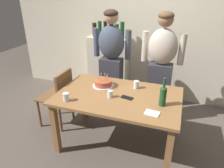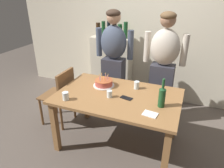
{
  "view_description": "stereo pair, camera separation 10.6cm",
  "coord_description": "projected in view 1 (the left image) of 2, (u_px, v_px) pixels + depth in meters",
  "views": [
    {
      "loc": [
        0.66,
        -2.13,
        1.93
      ],
      "look_at": [
        -0.11,
        0.07,
        0.84
      ],
      "focal_mm": 33.01,
      "sensor_mm": 36.0,
      "label": 1
    },
    {
      "loc": [
        0.76,
        -2.1,
        1.93
      ],
      "look_at": [
        -0.11,
        0.07,
        0.84
      ],
      "focal_mm": 33.01,
      "sensor_mm": 36.0,
      "label": 2
    }
  ],
  "objects": [
    {
      "name": "wine_bottle",
      "position": [
        163.0,
        95.0,
        2.25
      ],
      "size": [
        0.08,
        0.08,
        0.33
      ],
      "color": "#194723",
      "rests_on": "dining_table"
    },
    {
      "name": "birthday_cake",
      "position": [
        103.0,
        83.0,
        2.74
      ],
      "size": [
        0.28,
        0.28,
        0.17
      ],
      "color": "white",
      "rests_on": "dining_table"
    },
    {
      "name": "cell_phone",
      "position": [
        127.0,
        98.0,
        2.45
      ],
      "size": [
        0.16,
        0.1,
        0.01
      ],
      "primitive_type": "cube",
      "rotation": [
        0.0,
        0.0,
        -0.2
      ],
      "color": "black",
      "rests_on": "dining_table"
    },
    {
      "name": "water_glass_near",
      "position": [
        110.0,
        94.0,
        2.45
      ],
      "size": [
        0.07,
        0.07,
        0.09
      ],
      "primitive_type": "cylinder",
      "color": "silver",
      "rests_on": "dining_table"
    },
    {
      "name": "water_glass_side",
      "position": [
        136.0,
        85.0,
        2.67
      ],
      "size": [
        0.07,
        0.07,
        0.1
      ],
      "primitive_type": "cylinder",
      "color": "silver",
      "rests_on": "dining_table"
    },
    {
      "name": "person_woman_cardigan",
      "position": [
        161.0,
        67.0,
        3.03
      ],
      "size": [
        0.61,
        0.27,
        1.66
      ],
      "rotation": [
        0.0,
        0.0,
        3.14
      ],
      "color": "#33333D",
      "rests_on": "ground_plane"
    },
    {
      "name": "ground_plane",
      "position": [
        118.0,
        142.0,
        2.84
      ],
      "size": [
        10.0,
        10.0,
        0.0
      ],
      "primitive_type": "plane",
      "color": "#564C44"
    },
    {
      "name": "shelf_cabinet",
      "position": [
        108.0,
        66.0,
        3.91
      ],
      "size": [
        0.74,
        0.3,
        1.41
      ],
      "color": "beige",
      "rests_on": "ground_plane"
    },
    {
      "name": "back_wall",
      "position": [
        145.0,
        28.0,
        3.61
      ],
      "size": [
        5.2,
        0.1,
        2.6
      ],
      "primitive_type": "cube",
      "color": "beige",
      "rests_on": "ground_plane"
    },
    {
      "name": "napkin_stack",
      "position": [
        152.0,
        113.0,
        2.15
      ],
      "size": [
        0.16,
        0.13,
        0.01
      ],
      "primitive_type": "cube",
      "rotation": [
        0.0,
        0.0,
        -0.13
      ],
      "color": "white",
      "rests_on": "dining_table"
    },
    {
      "name": "dining_table",
      "position": [
        118.0,
        102.0,
        2.57
      ],
      "size": [
        1.5,
        0.96,
        0.74
      ],
      "color": "olive",
      "rests_on": "ground_plane"
    },
    {
      "name": "water_glass_far",
      "position": [
        66.0,
        97.0,
        2.37
      ],
      "size": [
        0.07,
        0.07,
        0.1
      ],
      "primitive_type": "cylinder",
      "color": "silver",
      "rests_on": "dining_table"
    },
    {
      "name": "dining_chair",
      "position": [
        60.0,
        94.0,
        3.02
      ],
      "size": [
        0.42,
        0.42,
        0.87
      ],
      "rotation": [
        0.0,
        0.0,
        -1.57
      ],
      "color": "brown",
      "rests_on": "ground_plane"
    },
    {
      "name": "person_man_bearded",
      "position": [
        111.0,
        61.0,
        3.27
      ],
      "size": [
        0.61,
        0.27,
        1.66
      ],
      "rotation": [
        0.0,
        0.0,
        3.14
      ],
      "color": "#33333D",
      "rests_on": "ground_plane"
    }
  ]
}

